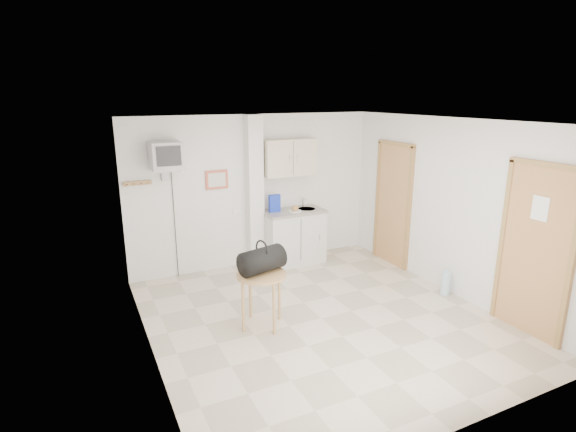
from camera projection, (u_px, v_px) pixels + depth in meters
name	position (u px, v px, depth m)	size (l,w,h in m)	color
ground	(321.00, 318.00, 5.81)	(4.50, 4.50, 0.00)	beige
room_envelope	(337.00, 199.00, 5.58)	(4.24, 4.54, 2.55)	white
kitchenette	(292.00, 217.00, 7.58)	(1.03, 0.58, 2.10)	silver
crt_television	(166.00, 157.00, 6.44)	(0.44, 0.45, 2.15)	slate
round_table	(261.00, 281.00, 5.48)	(0.61, 0.61, 0.70)	#AA7E48
duffel_bag	(262.00, 260.00, 5.45)	(0.61, 0.44, 0.41)	black
water_bottle	(446.00, 283.00, 6.47)	(0.13, 0.13, 0.39)	#AACEDE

